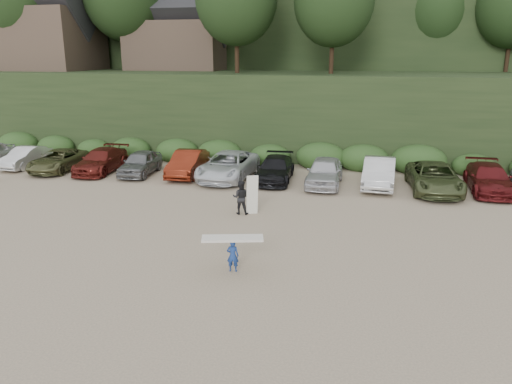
# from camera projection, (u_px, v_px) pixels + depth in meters

# --- Properties ---
(ground) EXTENTS (120.00, 120.00, 0.00)m
(ground) POSITION_uv_depth(u_px,v_px,m) (249.00, 242.00, 20.45)
(ground) COLOR tan
(ground) RESTS_ON ground
(hillside_backdrop) EXTENTS (90.00, 41.50, 28.00)m
(hillside_backdrop) POSITION_uv_depth(u_px,v_px,m) (328.00, 14.00, 51.19)
(hillside_backdrop) COLOR black
(hillside_backdrop) RESTS_ON ground
(parked_cars) EXTENTS (36.68, 6.14, 1.65)m
(parked_cars) POSITION_uv_depth(u_px,v_px,m) (249.00, 168.00, 30.21)
(parked_cars) COLOR silver
(parked_cars) RESTS_ON ground
(child_surfer) EXTENTS (2.23, 1.13, 1.29)m
(child_surfer) POSITION_uv_depth(u_px,v_px,m) (233.00, 248.00, 17.54)
(child_surfer) COLOR navy
(child_surfer) RESTS_ON ground
(adult_surfer) EXTENTS (1.28, 0.68, 1.94)m
(adult_surfer) POSITION_uv_depth(u_px,v_px,m) (242.00, 197.00, 23.84)
(adult_surfer) COLOR black
(adult_surfer) RESTS_ON ground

